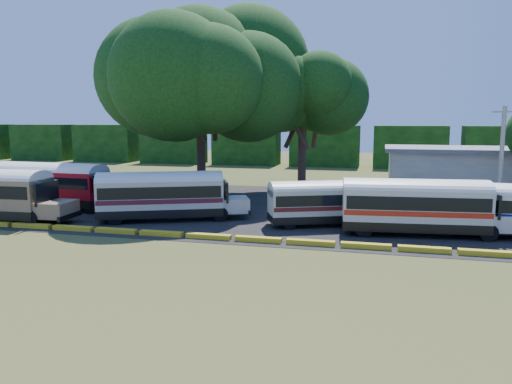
% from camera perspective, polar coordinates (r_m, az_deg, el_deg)
% --- Properties ---
extents(ground, '(160.00, 160.00, 0.00)m').
position_cam_1_polar(ground, '(28.03, -3.22, -6.04)').
color(ground, '#384517').
rests_on(ground, ground).
extents(asphalt_strip, '(64.00, 24.00, 0.02)m').
position_cam_1_polar(asphalt_strip, '(39.19, 3.42, -1.87)').
color(asphalt_strip, black).
rests_on(asphalt_strip, ground).
extents(curb, '(53.70, 0.45, 0.30)m').
position_cam_1_polar(curb, '(28.92, -2.63, -5.27)').
color(curb, yellow).
rests_on(curb, ground).
extents(terminal_building, '(19.00, 9.00, 4.00)m').
position_cam_1_polar(terminal_building, '(56.98, 24.07, 2.67)').
color(terminal_building, beige).
rests_on(terminal_building, ground).
extents(treeline_backdrop, '(130.00, 4.00, 6.00)m').
position_cam_1_polar(treeline_backdrop, '(74.45, 7.87, 5.24)').
color(treeline_backdrop, black).
rests_on(treeline_backdrop, ground).
extents(bus_red, '(11.06, 3.14, 3.60)m').
position_cam_1_polar(bus_red, '(41.81, -22.16, 1.02)').
color(bus_red, black).
rests_on(bus_red, ground).
extents(bus_cream_west, '(10.49, 6.40, 3.40)m').
position_cam_1_polar(bus_cream_west, '(34.85, -10.47, -0.09)').
color(bus_cream_west, black).
rests_on(bus_cream_west, ground).
extents(bus_cream_east, '(9.19, 5.51, 2.97)m').
position_cam_1_polar(bus_cream_east, '(33.03, 8.27, -0.93)').
color(bus_cream_east, black).
rests_on(bus_cream_east, ground).
extents(bus_white_red, '(10.56, 3.55, 3.41)m').
position_cam_1_polar(bus_white_red, '(31.44, 18.03, -1.27)').
color(bus_white_red, black).
rests_on(bus_white_red, ground).
extents(bus_white_blue, '(9.75, 2.55, 3.20)m').
position_cam_1_polar(bus_white_blue, '(32.95, 26.01, -1.50)').
color(bus_white_blue, black).
rests_on(bus_white_blue, ground).
extents(tree_west, '(15.06, 15.06, 16.68)m').
position_cam_1_polar(tree_west, '(45.38, -6.44, 13.59)').
color(tree_west, '#39251C').
rests_on(tree_west, ground).
extents(tree_center, '(9.45, 9.45, 12.87)m').
position_cam_1_polar(tree_center, '(48.29, 5.38, 11.17)').
color(tree_center, '#39251C').
rests_on(tree_center, ground).
extents(utility_pole, '(1.60, 0.30, 7.84)m').
position_cam_1_polar(utility_pole, '(38.80, 26.21, 3.17)').
color(utility_pole, gray).
rests_on(utility_pole, ground).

